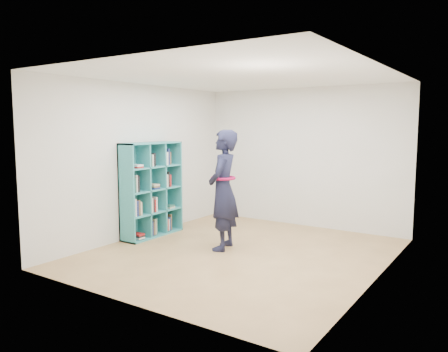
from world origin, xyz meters
The scene contains 9 objects.
floor centered at (0.00, 0.00, 0.00)m, with size 4.50×4.50×0.00m, color olive.
ceiling centered at (0.00, 0.00, 2.60)m, with size 4.50×4.50×0.00m, color white.
wall_left centered at (-2.00, 0.00, 1.30)m, with size 0.02×4.50×2.60m, color silver.
wall_right centered at (2.00, 0.00, 1.30)m, with size 0.02×4.50×2.60m, color silver.
wall_back centered at (0.00, 2.25, 1.30)m, with size 4.00×0.02×2.60m, color silver.
wall_front centered at (0.00, -2.25, 1.30)m, with size 4.00×0.02×2.60m, color silver.
bookshelf centered at (-1.84, 0.05, 0.78)m, with size 0.35×1.21×1.62m.
person centered at (-0.33, 0.06, 0.92)m, with size 0.61×0.77×1.84m.
smartphone centered at (-0.49, 0.10, 1.04)m, with size 0.06×0.08×0.13m.
Camera 1 is at (3.34, -5.41, 1.90)m, focal length 35.00 mm.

